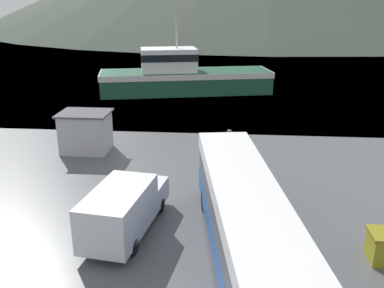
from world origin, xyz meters
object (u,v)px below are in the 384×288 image
(dock_kiosk, at_px, (86,132))
(fishing_boat, at_px, (182,76))
(tour_bus, at_px, (244,220))
(delivery_van, at_px, (124,208))

(dock_kiosk, bearing_deg, fishing_boat, 77.16)
(tour_bus, height_order, delivery_van, tour_bus)
(tour_bus, relative_size, fishing_boat, 0.69)
(tour_bus, distance_m, dock_kiosk, 15.98)
(dock_kiosk, bearing_deg, tour_bus, -50.06)
(delivery_van, bearing_deg, dock_kiosk, 124.40)
(tour_bus, relative_size, delivery_van, 2.10)
(fishing_boat, bearing_deg, dock_kiosk, -25.40)
(delivery_van, xyz_separation_m, dock_kiosk, (-5.12, 10.40, 0.14))
(delivery_van, xyz_separation_m, fishing_boat, (-0.66, 29.99, 0.61))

